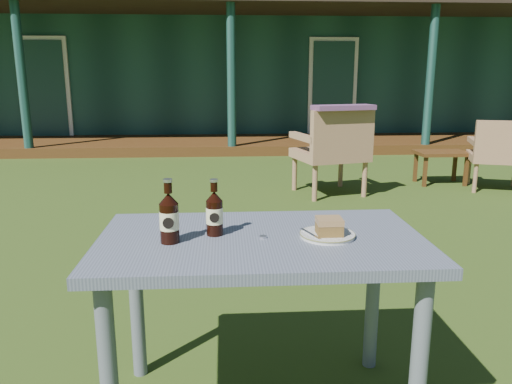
{
  "coord_description": "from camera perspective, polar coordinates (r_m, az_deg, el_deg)",
  "views": [
    {
      "loc": [
        -0.13,
        -3.35,
        1.3
      ],
      "look_at": [
        0.0,
        -1.3,
        0.82
      ],
      "focal_mm": 35.0,
      "sensor_mm": 36.0,
      "label": 1
    }
  ],
  "objects": [
    {
      "name": "ground",
      "position": [
        3.59,
        -1.35,
        -8.0
      ],
      "size": [
        80.0,
        80.0,
        0.0
      ],
      "primitive_type": "plane",
      "color": "#334916"
    },
    {
      "name": "pavilion",
      "position": [
        12.74,
        -3.2,
        14.62
      ],
      "size": [
        15.8,
        8.3,
        3.45
      ],
      "color": "#173D35",
      "rests_on": "ground"
    },
    {
      "name": "cafe_table",
      "position": [
        1.88,
        0.59,
        -8.09
      ],
      "size": [
        1.2,
        0.7,
        0.72
      ],
      "color": "slate",
      "rests_on": "ground"
    },
    {
      "name": "plate",
      "position": [
        1.86,
        8.16,
        -4.86
      ],
      "size": [
        0.2,
        0.2,
        0.01
      ],
      "color": "silver",
      "rests_on": "cafe_table"
    },
    {
      "name": "cake_slice",
      "position": [
        1.84,
        8.37,
        -3.87
      ],
      "size": [
        0.09,
        0.09,
        0.06
      ],
      "color": "brown",
      "rests_on": "plate"
    },
    {
      "name": "fork",
      "position": [
        1.84,
        6.24,
        -4.78
      ],
      "size": [
        0.06,
        0.14,
        0.0
      ],
      "primitive_type": "cube",
      "rotation": [
        0.0,
        0.0,
        0.35
      ],
      "color": "silver",
      "rests_on": "plate"
    },
    {
      "name": "cola_bottle_near",
      "position": [
        1.85,
        -4.77,
        -2.39
      ],
      "size": [
        0.06,
        0.07,
        0.21
      ],
      "color": "black",
      "rests_on": "cafe_table"
    },
    {
      "name": "cola_bottle_far",
      "position": [
        1.79,
        -9.9,
        -2.88
      ],
      "size": [
        0.07,
        0.07,
        0.23
      ],
      "color": "black",
      "rests_on": "cafe_table"
    },
    {
      "name": "bottle_cap",
      "position": [
        1.84,
        0.8,
        -5.15
      ],
      "size": [
        0.03,
        0.03,
        0.01
      ],
      "primitive_type": "cylinder",
      "color": "silver",
      "rests_on": "cafe_table"
    },
    {
      "name": "armchair_left",
      "position": [
        5.5,
        8.85,
        5.07
      ],
      "size": [
        0.85,
        0.82,
        0.95
      ],
      "color": "#9A704D",
      "rests_on": "ground"
    },
    {
      "name": "armchair_right",
      "position": [
        6.29,
        26.09,
        4.2
      ],
      "size": [
        0.75,
        0.73,
        0.82
      ],
      "color": "#9A704D",
      "rests_on": "ground"
    },
    {
      "name": "floral_throw",
      "position": [
        5.29,
        9.98,
        9.5
      ],
      "size": [
        0.69,
        0.38,
        0.05
      ],
      "primitive_type": "cube",
      "rotation": [
        0.0,
        0.0,
        3.4
      ],
      "color": "#6B3F68",
      "rests_on": "armchair_left"
    },
    {
      "name": "side_table",
      "position": [
        6.45,
        20.42,
        3.86
      ],
      "size": [
        0.6,
        0.4,
        0.4
      ],
      "color": "#492B11",
      "rests_on": "ground"
    }
  ]
}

